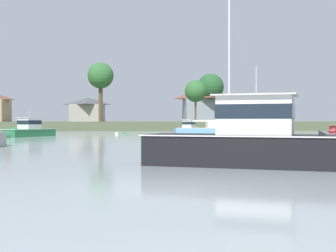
{
  "coord_description": "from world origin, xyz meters",
  "views": [
    {
      "loc": [
        -0.99,
        -12.85,
        1.88
      ],
      "look_at": [
        3.2,
        41.11,
        1.26
      ],
      "focal_mm": 49.71,
      "sensor_mm": 36.0,
      "label": 1
    }
  ],
  "objects_px": {
    "cruiser_cream": "(188,130)",
    "mooring_buoy_yellow": "(208,134)",
    "sailboat_skyblue": "(221,136)",
    "mooring_buoy_white": "(117,134)",
    "cruiser_green": "(25,133)",
    "mooring_buoy_green": "(123,133)",
    "cruiser_sand": "(259,129)",
    "dinghy_navy": "(322,147)",
    "cruiser_black": "(265,150)"
  },
  "relations": [
    {
      "from": "cruiser_cream",
      "to": "mooring_buoy_green",
      "type": "relative_size",
      "value": 13.35
    },
    {
      "from": "cruiser_sand",
      "to": "mooring_buoy_yellow",
      "type": "height_order",
      "value": "cruiser_sand"
    },
    {
      "from": "cruiser_green",
      "to": "cruiser_black",
      "type": "bearing_deg",
      "value": -64.01
    },
    {
      "from": "cruiser_sand",
      "to": "sailboat_skyblue",
      "type": "bearing_deg",
      "value": -118.31
    },
    {
      "from": "cruiser_cream",
      "to": "mooring_buoy_green",
      "type": "height_order",
      "value": "cruiser_cream"
    },
    {
      "from": "sailboat_skyblue",
      "to": "dinghy_navy",
      "type": "bearing_deg",
      "value": -78.4
    },
    {
      "from": "cruiser_green",
      "to": "cruiser_black",
      "type": "xyz_separation_m",
      "value": [
        17.88,
        -36.68,
        0.18
      ]
    },
    {
      "from": "cruiser_cream",
      "to": "mooring_buoy_yellow",
      "type": "bearing_deg",
      "value": -83.53
    },
    {
      "from": "mooring_buoy_yellow",
      "to": "mooring_buoy_white",
      "type": "relative_size",
      "value": 0.83
    },
    {
      "from": "sailboat_skyblue",
      "to": "mooring_buoy_white",
      "type": "relative_size",
      "value": 28.61
    },
    {
      "from": "cruiser_cream",
      "to": "mooring_buoy_yellow",
      "type": "height_order",
      "value": "cruiser_cream"
    },
    {
      "from": "cruiser_green",
      "to": "cruiser_sand",
      "type": "height_order",
      "value": "cruiser_sand"
    },
    {
      "from": "mooring_buoy_white",
      "to": "cruiser_black",
      "type": "bearing_deg",
      "value": -80.37
    },
    {
      "from": "sailboat_skyblue",
      "to": "mooring_buoy_white",
      "type": "distance_m",
      "value": 18.95
    },
    {
      "from": "dinghy_navy",
      "to": "sailboat_skyblue",
      "type": "bearing_deg",
      "value": 101.6
    },
    {
      "from": "mooring_buoy_yellow",
      "to": "mooring_buoy_green",
      "type": "relative_size",
      "value": 0.9
    },
    {
      "from": "mooring_buoy_white",
      "to": "cruiser_cream",
      "type": "bearing_deg",
      "value": 38.53
    },
    {
      "from": "cruiser_green",
      "to": "dinghy_navy",
      "type": "xyz_separation_m",
      "value": [
        25.28,
        -24.9,
        -0.37
      ]
    },
    {
      "from": "cruiser_black",
      "to": "cruiser_sand",
      "type": "bearing_deg",
      "value": 74.82
    },
    {
      "from": "mooring_buoy_yellow",
      "to": "cruiser_sand",
      "type": "bearing_deg",
      "value": 18.14
    },
    {
      "from": "cruiser_green",
      "to": "mooring_buoy_green",
      "type": "distance_m",
      "value": 16.16
    },
    {
      "from": "cruiser_black",
      "to": "mooring_buoy_yellow",
      "type": "height_order",
      "value": "cruiser_black"
    },
    {
      "from": "mooring_buoy_yellow",
      "to": "cruiser_cream",
      "type": "bearing_deg",
      "value": 96.47
    },
    {
      "from": "cruiser_black",
      "to": "mooring_buoy_green",
      "type": "height_order",
      "value": "cruiser_black"
    },
    {
      "from": "cruiser_green",
      "to": "cruiser_cream",
      "type": "height_order",
      "value": "cruiser_green"
    },
    {
      "from": "cruiser_black",
      "to": "mooring_buoy_white",
      "type": "relative_size",
      "value": 17.93
    },
    {
      "from": "sailboat_skyblue",
      "to": "mooring_buoy_yellow",
      "type": "height_order",
      "value": "sailboat_skyblue"
    },
    {
      "from": "cruiser_cream",
      "to": "mooring_buoy_white",
      "type": "relative_size",
      "value": 12.37
    },
    {
      "from": "mooring_buoy_yellow",
      "to": "cruiser_green",
      "type": "bearing_deg",
      "value": -167.27
    },
    {
      "from": "mooring_buoy_white",
      "to": "cruiser_sand",
      "type": "bearing_deg",
      "value": -0.17
    },
    {
      "from": "dinghy_navy",
      "to": "cruiser_cream",
      "type": "distance_m",
      "value": 41.27
    },
    {
      "from": "cruiser_sand",
      "to": "mooring_buoy_white",
      "type": "height_order",
      "value": "cruiser_sand"
    },
    {
      "from": "cruiser_green",
      "to": "sailboat_skyblue",
      "type": "xyz_separation_m",
      "value": [
        21.73,
        -7.62,
        -0.17
      ]
    },
    {
      "from": "mooring_buoy_green",
      "to": "mooring_buoy_white",
      "type": "height_order",
      "value": "mooring_buoy_white"
    },
    {
      "from": "sailboat_skyblue",
      "to": "mooring_buoy_white",
      "type": "bearing_deg",
      "value": 126.8
    },
    {
      "from": "cruiser_green",
      "to": "mooring_buoy_green",
      "type": "height_order",
      "value": "cruiser_green"
    },
    {
      "from": "mooring_buoy_green",
      "to": "mooring_buoy_white",
      "type": "xyz_separation_m",
      "value": [
        -0.82,
        -4.08,
        0.01
      ]
    },
    {
      "from": "cruiser_green",
      "to": "mooring_buoy_white",
      "type": "bearing_deg",
      "value": 36.07
    },
    {
      "from": "dinghy_navy",
      "to": "sailboat_skyblue",
      "type": "height_order",
      "value": "sailboat_skyblue"
    },
    {
      "from": "mooring_buoy_white",
      "to": "cruiser_green",
      "type": "bearing_deg",
      "value": -143.93
    },
    {
      "from": "mooring_buoy_yellow",
      "to": "mooring_buoy_green",
      "type": "height_order",
      "value": "mooring_buoy_green"
    },
    {
      "from": "sailboat_skyblue",
      "to": "cruiser_cream",
      "type": "bearing_deg",
      "value": 91.34
    },
    {
      "from": "cruiser_cream",
      "to": "dinghy_navy",
      "type": "bearing_deg",
      "value": -84.29
    },
    {
      "from": "cruiser_green",
      "to": "mooring_buoy_white",
      "type": "relative_size",
      "value": 14.84
    },
    {
      "from": "cruiser_cream",
      "to": "cruiser_black",
      "type": "relative_size",
      "value": 0.69
    },
    {
      "from": "cruiser_green",
      "to": "mooring_buoy_green",
      "type": "bearing_deg",
      "value": 46.12
    },
    {
      "from": "cruiser_sand",
      "to": "mooring_buoy_green",
      "type": "bearing_deg",
      "value": 167.51
    },
    {
      "from": "cruiser_cream",
      "to": "mooring_buoy_green",
      "type": "distance_m",
      "value": 10.96
    },
    {
      "from": "cruiser_cream",
      "to": "cruiser_sand",
      "type": "distance_m",
      "value": 12.27
    },
    {
      "from": "dinghy_navy",
      "to": "mooring_buoy_yellow",
      "type": "height_order",
      "value": "dinghy_navy"
    }
  ]
}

